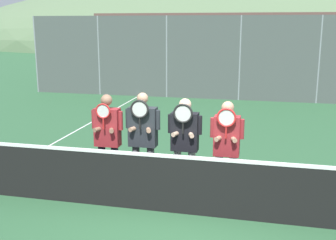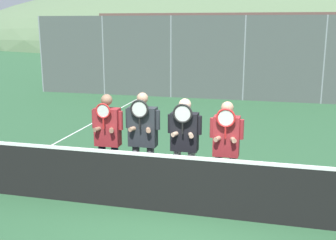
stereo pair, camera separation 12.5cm
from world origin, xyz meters
name	(u,v)px [view 1 (the left image)]	position (x,y,z in m)	size (l,w,h in m)	color
ground_plane	(191,215)	(0.00, 0.00, 0.00)	(120.00, 120.00, 0.00)	#2D5B38
hill_distant	(261,45)	(0.00, 55.87, 0.00)	(94.10, 52.28, 18.30)	#5B7551
clubhouse_building	(236,46)	(-0.66, 17.65, 1.77)	(14.42, 5.50, 3.50)	#9EA3A8
fence_back	(240,58)	(0.00, 10.63, 1.65)	(17.76, 0.06, 3.30)	gray
tennis_net	(191,185)	(0.00, 0.00, 0.51)	(11.16, 0.09, 1.08)	gray
court_line_left_sideline	(49,146)	(-4.15, 3.00, 0.00)	(0.05, 16.00, 0.01)	white
player_leftmost	(108,135)	(-1.64, 0.63, 1.05)	(0.58, 0.34, 1.78)	#232838
player_center_left	(143,135)	(-1.00, 0.69, 1.08)	(0.63, 0.34, 1.83)	#56565B
player_center_right	(185,139)	(-0.26, 0.72, 1.05)	(0.60, 0.34, 1.75)	white
player_rightmost	(227,144)	(0.48, 0.59, 1.04)	(0.56, 0.34, 1.76)	white
car_far_left	(130,68)	(-5.40, 13.18, 0.88)	(4.27, 2.07, 1.70)	navy
car_left_of_center	(233,70)	(-0.50, 13.62, 0.87)	(4.18, 1.90, 1.70)	silver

